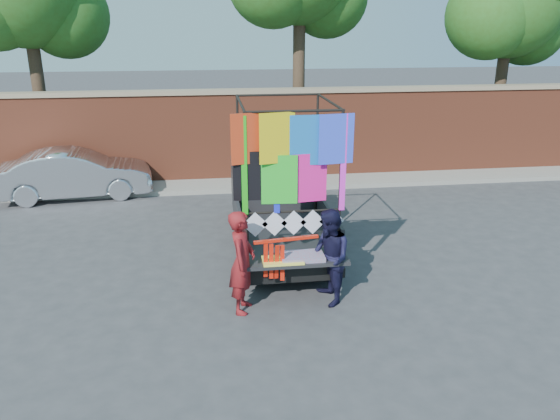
{
  "coord_description": "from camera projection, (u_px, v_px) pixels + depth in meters",
  "views": [
    {
      "loc": [
        -1.81,
        -8.37,
        4.4
      ],
      "look_at": [
        -0.66,
        0.18,
        1.4
      ],
      "focal_mm": 35.0,
      "sensor_mm": 36.0,
      "label": 1
    }
  ],
  "objects": [
    {
      "name": "tree_right",
      "position": [
        512.0,
        8.0,
        16.5
      ],
      "size": [
        4.2,
        3.3,
        6.62
      ],
      "color": "#38281C",
      "rests_on": "ground"
    },
    {
      "name": "streamer_bundle",
      "position": [
        279.0,
        252.0,
        8.57
      ],
      "size": [
        1.04,
        0.2,
        0.72
      ],
      "color": "red",
      "rests_on": "ground"
    },
    {
      "name": "brick_wall",
      "position": [
        271.0,
        134.0,
        15.62
      ],
      "size": [
        30.0,
        0.45,
        2.61
      ],
      "color": "brown",
      "rests_on": "ground"
    },
    {
      "name": "woman",
      "position": [
        242.0,
        262.0,
        8.51
      ],
      "size": [
        0.54,
        0.69,
        1.68
      ],
      "primitive_type": "imported",
      "rotation": [
        0.0,
        0.0,
        1.32
      ],
      "color": "maroon",
      "rests_on": "ground"
    },
    {
      "name": "pickup_truck",
      "position": [
        275.0,
        204.0,
        11.35
      ],
      "size": [
        1.97,
        4.95,
        3.12
      ],
      "color": "black",
      "rests_on": "ground"
    },
    {
      "name": "sedan",
      "position": [
        76.0,
        174.0,
        14.19
      ],
      "size": [
        3.95,
        1.75,
        1.26
      ],
      "primitive_type": "imported",
      "rotation": [
        0.0,
        0.0,
        1.68
      ],
      "color": "silver",
      "rests_on": "ground"
    },
    {
      "name": "curb",
      "position": [
        274.0,
        183.0,
        15.38
      ],
      "size": [
        30.0,
        1.2,
        0.12
      ],
      "primitive_type": "cube",
      "color": "gray",
      "rests_on": "ground"
    },
    {
      "name": "ground",
      "position": [
        319.0,
        288.0,
        9.51
      ],
      "size": [
        90.0,
        90.0,
        0.0
      ],
      "primitive_type": "plane",
      "color": "#38383A",
      "rests_on": "ground"
    },
    {
      "name": "man",
      "position": [
        329.0,
        258.0,
        8.77
      ],
      "size": [
        0.68,
        0.83,
        1.59
      ],
      "primitive_type": "imported",
      "rotation": [
        0.0,
        0.0,
        -1.46
      ],
      "color": "black",
      "rests_on": "ground"
    }
  ]
}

